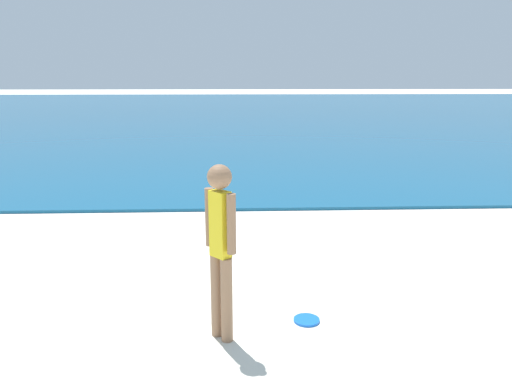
% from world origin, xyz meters
% --- Properties ---
extents(water, '(160.00, 60.00, 0.06)m').
position_xyz_m(water, '(0.00, 42.11, 0.03)').
color(water, '#14567F').
rests_on(water, ground).
extents(person_standing, '(0.29, 0.32, 1.73)m').
position_xyz_m(person_standing, '(-0.60, 7.50, 0.98)').
color(person_standing, '#936B4C').
rests_on(person_standing, ground).
extents(frisbee, '(0.27, 0.27, 0.03)m').
position_xyz_m(frisbee, '(0.27, 7.79, 0.01)').
color(frisbee, blue).
rests_on(frisbee, ground).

